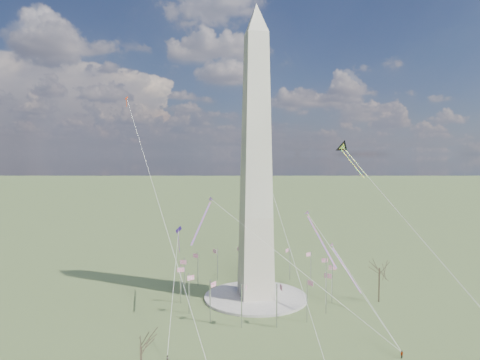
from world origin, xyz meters
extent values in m
plane|color=#4D6633|center=(0.00, 0.00, 0.00)|extent=(2000.00, 2000.00, 0.00)
cylinder|color=#B7B1A8|center=(0.00, 0.00, 0.40)|extent=(36.00, 36.00, 0.80)
pyramid|color=beige|center=(0.00, 0.00, 95.80)|extent=(9.90, 9.90, 10.00)
cylinder|color=silver|center=(26.00, 0.00, 6.50)|extent=(0.36, 0.36, 13.00)
cube|color=#CE1B4B|center=(26.00, 1.30, 11.80)|extent=(2.40, 0.08, 1.50)
cylinder|color=silver|center=(24.02, 9.95, 6.50)|extent=(0.36, 0.36, 13.00)
cube|color=#CE1B4B|center=(23.52, 11.15, 11.80)|extent=(2.25, 0.99, 1.50)
cylinder|color=silver|center=(18.38, 18.38, 6.50)|extent=(0.36, 0.36, 13.00)
cube|color=#CE1B4B|center=(17.47, 19.30, 11.80)|extent=(1.75, 1.75, 1.50)
cylinder|color=silver|center=(9.95, 24.02, 6.50)|extent=(0.36, 0.36, 13.00)
cube|color=#CE1B4B|center=(8.75, 24.52, 11.80)|extent=(0.99, 2.25, 1.50)
cylinder|color=silver|center=(0.00, 26.00, 6.50)|extent=(0.36, 0.36, 13.00)
cube|color=#CE1B4B|center=(-1.30, 26.00, 11.80)|extent=(0.08, 2.40, 1.50)
cylinder|color=silver|center=(-9.95, 24.02, 6.50)|extent=(0.36, 0.36, 13.00)
cube|color=#CE1B4B|center=(-11.15, 23.52, 11.80)|extent=(0.99, 2.25, 1.50)
cylinder|color=silver|center=(-18.38, 18.38, 6.50)|extent=(0.36, 0.36, 13.00)
cube|color=#CE1B4B|center=(-19.30, 17.47, 11.80)|extent=(1.75, 1.75, 1.50)
cylinder|color=silver|center=(-24.02, 9.95, 6.50)|extent=(0.36, 0.36, 13.00)
cube|color=#CE1B4B|center=(-24.52, 8.75, 11.80)|extent=(2.25, 0.99, 1.50)
cylinder|color=silver|center=(-26.00, 0.00, 6.50)|extent=(0.36, 0.36, 13.00)
cube|color=#CE1B4B|center=(-26.00, -1.30, 11.80)|extent=(2.40, 0.08, 1.50)
cylinder|color=silver|center=(-24.02, -9.95, 6.50)|extent=(0.36, 0.36, 13.00)
cube|color=#CE1B4B|center=(-23.52, -11.15, 11.80)|extent=(2.25, 0.99, 1.50)
cylinder|color=silver|center=(-18.38, -18.38, 6.50)|extent=(0.36, 0.36, 13.00)
cube|color=#CE1B4B|center=(-17.47, -19.30, 11.80)|extent=(1.75, 1.75, 1.50)
cylinder|color=silver|center=(-9.95, -24.02, 6.50)|extent=(0.36, 0.36, 13.00)
cube|color=#CE1B4B|center=(-8.75, -24.52, 11.80)|extent=(0.99, 2.25, 1.50)
cylinder|color=silver|center=(0.00, -26.00, 6.50)|extent=(0.36, 0.36, 13.00)
cube|color=#CE1B4B|center=(1.30, -26.00, 11.80)|extent=(0.08, 2.40, 1.50)
cylinder|color=silver|center=(9.95, -24.02, 6.50)|extent=(0.36, 0.36, 13.00)
cube|color=#CE1B4B|center=(11.15, -23.52, 11.80)|extent=(0.99, 2.25, 1.50)
cylinder|color=silver|center=(18.38, -18.38, 6.50)|extent=(0.36, 0.36, 13.00)
cube|color=#CE1B4B|center=(19.30, -17.47, 11.80)|extent=(1.75, 1.75, 1.50)
cylinder|color=silver|center=(24.02, -9.95, 6.50)|extent=(0.36, 0.36, 13.00)
cube|color=#CE1B4B|center=(24.52, -8.75, 11.80)|extent=(2.25, 0.99, 1.50)
cylinder|color=#46382A|center=(40.27, -11.84, 5.86)|extent=(0.48, 0.48, 11.72)
imported|color=gray|center=(-31.67, -40.46, 0.82)|extent=(0.86, 0.71, 1.63)
imported|color=gray|center=(25.13, -49.85, 0.96)|extent=(1.21, 0.79, 1.91)
cube|color=#FF9B0D|center=(40.91, 7.41, 46.79)|extent=(2.72, 14.67, 10.37)
cube|color=#FF9B0D|center=(39.04, 7.12, 46.79)|extent=(2.72, 14.67, 10.37)
cube|color=#3A1C7E|center=(-26.24, 5.04, 24.21)|extent=(1.99, 2.64, 2.46)
cube|color=#FF5A28|center=(-26.24, 5.04, 20.14)|extent=(0.86, 3.13, 8.51)
cube|color=#FF5A28|center=(19.00, -12.24, 22.03)|extent=(2.11, 21.07, 13.21)
cube|color=#FF5A28|center=(-19.89, -9.13, 28.77)|extent=(8.36, 16.12, 11.08)
cube|color=#FF5A28|center=(29.52, -8.86, 11.07)|extent=(2.93, 17.77, 11.18)
cube|color=red|center=(-44.51, 30.11, 72.03)|extent=(1.55, 1.37, 1.50)
cube|color=red|center=(-44.51, 30.11, 70.39)|extent=(0.30, 1.30, 3.43)
cube|color=white|center=(10.24, 47.61, 60.38)|extent=(1.31, 1.50, 1.49)
cube|color=white|center=(10.24, 47.61, 58.75)|extent=(0.41, 1.30, 3.41)
camera|label=1|loc=(-34.12, -142.52, 50.24)|focal=32.00mm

